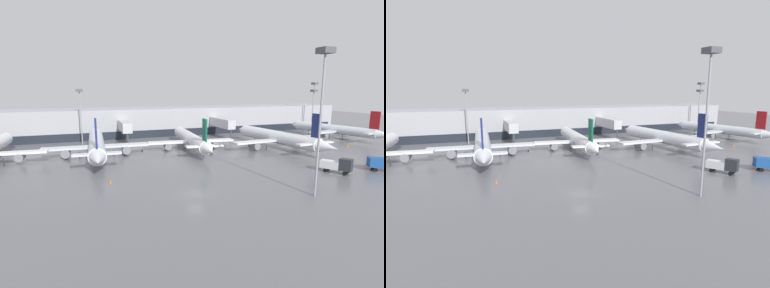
{
  "view_description": "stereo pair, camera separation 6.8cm",
  "coord_description": "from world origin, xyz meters",
  "views": [
    {
      "loc": [
        -15.25,
        -39.05,
        14.97
      ],
      "look_at": [
        8.11,
        22.9,
        3.0
      ],
      "focal_mm": 28.0,
      "sensor_mm": 36.0,
      "label": 1
    },
    {
      "loc": [
        -15.19,
        -39.07,
        14.97
      ],
      "look_at": [
        8.11,
        22.9,
        3.0
      ],
      "focal_mm": 28.0,
      "sensor_mm": 36.0,
      "label": 2
    }
  ],
  "objects": [
    {
      "name": "traffic_cone_2",
      "position": [
        -1.04,
        33.85,
        0.34
      ],
      "size": [
        0.41,
        0.41,
        0.69
      ],
      "color": "orange",
      "rests_on": "ground_plane"
    },
    {
      "name": "parked_jet_2",
      "position": [
        32.8,
        24.84,
        2.82
      ],
      "size": [
        27.09,
        36.24,
        9.84
      ],
      "rotation": [
        0.0,
        0.0,
        1.65
      ],
      "color": "silver",
      "rests_on": "ground_plane"
    },
    {
      "name": "service_truck_0",
      "position": [
        28.16,
        1.05,
        1.55
      ],
      "size": [
        3.81,
        5.44,
        2.86
      ],
      "rotation": [
        0.0,
        0.0,
        5.18
      ],
      "color": "silver",
      "rests_on": "ground_plane"
    },
    {
      "name": "parked_jet_1",
      "position": [
        11.16,
        31.48,
        2.57
      ],
      "size": [
        22.17,
        34.9,
        8.86
      ],
      "rotation": [
        0.0,
        0.0,
        1.46
      ],
      "color": "white",
      "rests_on": "ground_plane"
    },
    {
      "name": "parked_jet_5",
      "position": [
        -12.02,
        30.66,
        2.97
      ],
      "size": [
        23.29,
        39.22,
        9.91
      ],
      "rotation": [
        0.0,
        0.0,
        1.53
      ],
      "color": "silver",
      "rests_on": "ground_plane"
    },
    {
      "name": "ground_plane",
      "position": [
        0.0,
        0.0,
        0.0
      ],
      "size": [
        320.0,
        320.0,
        0.0
      ],
      "primitive_type": "plane",
      "color": "slate"
    },
    {
      "name": "traffic_cone_1",
      "position": [
        -11.21,
        9.34,
        0.34
      ],
      "size": [
        0.36,
        0.36,
        0.69
      ],
      "color": "orange",
      "rests_on": "ground_plane"
    },
    {
      "name": "parked_jet_0",
      "position": [
        59.67,
        32.31,
        2.81
      ],
      "size": [
        21.19,
        34.6,
        9.16
      ],
      "rotation": [
        0.0,
        0.0,
        1.74
      ],
      "color": "silver",
      "rests_on": "ground_plane"
    },
    {
      "name": "traffic_cone_4",
      "position": [
        38.11,
        32.78,
        0.33
      ],
      "size": [
        0.4,
        0.4,
        0.66
      ],
      "color": "orange",
      "rests_on": "ground_plane"
    },
    {
      "name": "apron_light_mast_7",
      "position": [
        66.55,
        49.84,
        14.04
      ],
      "size": [
        1.8,
        1.8,
        17.71
      ],
      "color": "gray",
      "rests_on": "ground_plane"
    },
    {
      "name": "service_truck_1",
      "position": [
        37.61,
        -0.83,
        1.51
      ],
      "size": [
        5.68,
        4.87,
        2.42
      ],
      "rotation": [
        0.0,
        0.0,
        5.67
      ],
      "color": "#19478C",
      "rests_on": "ground_plane"
    },
    {
      "name": "apron_light_mast_0",
      "position": [
        -14.85,
        49.2,
        12.31
      ],
      "size": [
        1.8,
        1.8,
        15.26
      ],
      "color": "gray",
      "rests_on": "ground_plane"
    },
    {
      "name": "apron_light_mast_4",
      "position": [
        15.58,
        -7.07,
        15.93
      ],
      "size": [
        1.8,
        1.8,
        20.49
      ],
      "color": "gray",
      "rests_on": "ground_plane"
    },
    {
      "name": "traffic_cone_0",
      "position": [
        51.69,
        19.98,
        0.37
      ],
      "size": [
        0.44,
        0.44,
        0.74
      ],
      "color": "orange",
      "rests_on": "ground_plane"
    },
    {
      "name": "apron_light_mast_2",
      "position": [
        65.85,
        49.29,
        12.22
      ],
      "size": [
        1.8,
        1.8,
        15.13
      ],
      "color": "gray",
      "rests_on": "ground_plane"
    },
    {
      "name": "terminal_building",
      "position": [
        0.11,
        61.88,
        4.5
      ],
      "size": [
        160.0,
        29.58,
        9.0
      ],
      "color": "#9EA0A5",
      "rests_on": "ground_plane"
    }
  ]
}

